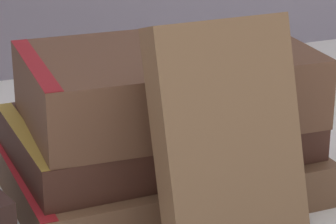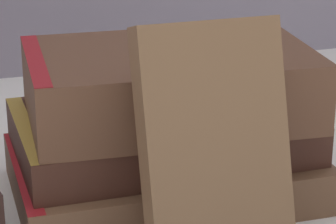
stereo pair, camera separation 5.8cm
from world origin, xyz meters
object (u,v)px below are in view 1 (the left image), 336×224
Objects in this scene: book_leaning_front at (229,157)px; book_flat_top at (161,85)px; pocket_watch at (220,38)px; book_flat_middle at (152,133)px; book_flat_bottom at (155,174)px.

book_flat_top is at bearing 90.97° from book_leaning_front.
pocket_watch reaches higher than book_flat_top.
book_flat_middle is 0.09m from pocket_watch.
pocket_watch reaches higher than book_flat_bottom.
book_flat_top reaches higher than book_flat_middle.
book_flat_bottom is 0.13m from book_leaning_front.
book_flat_middle reaches higher than book_flat_bottom.
book_flat_top is 1.32× the size of book_leaning_front.
book_flat_middle is 1.36× the size of book_leaning_front.
book_flat_middle is at bearing 175.07° from pocket_watch.
book_flat_bottom is 0.12m from pocket_watch.
pocket_watch is at bearing 0.62° from book_flat_bottom.
book_flat_top reaches higher than book_flat_bottom.
book_flat_top is 0.06m from pocket_watch.
pocket_watch is (0.05, 0.00, 0.10)m from book_flat_bottom.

